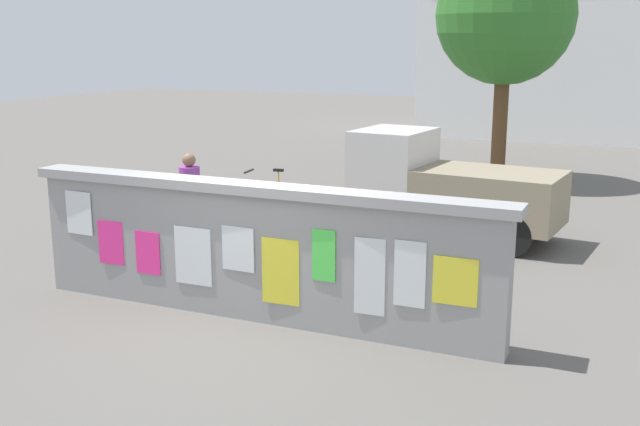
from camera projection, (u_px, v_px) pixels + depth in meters
ground at (430, 198)px, 16.58m from camera, size 60.00×60.00×0.00m
poster_wall at (255, 250)px, 9.25m from camera, size 6.44×0.42×1.72m
auto_rickshaw_truck at (444, 187)px, 13.17m from camera, size 3.74×1.88×1.85m
motorcycle at (376, 263)px, 10.17m from camera, size 1.90×0.56×0.87m
bicycle_near at (282, 240)px, 11.74m from camera, size 1.71×0.44×0.95m
bicycle_far at (272, 198)px, 14.85m from camera, size 1.70×0.44×0.95m
person_walking at (190, 191)px, 12.31m from camera, size 0.47×0.47×1.62m
tree_roadside at (506, 16)px, 17.77m from camera, size 3.30×3.30×5.65m
building_background at (553, 41)px, 27.26m from camera, size 8.86×6.03×6.74m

